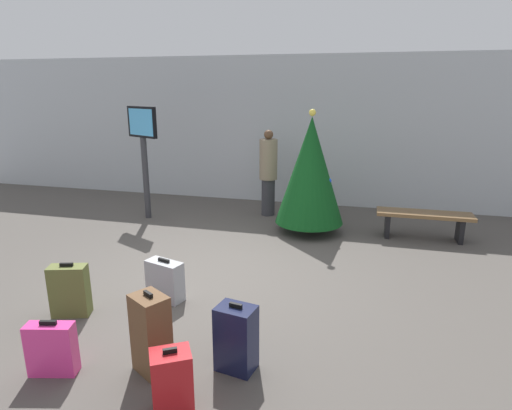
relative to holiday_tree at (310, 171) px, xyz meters
name	(u,v)px	position (x,y,z in m)	size (l,w,h in m)	color
ground_plane	(207,275)	(-1.13, -2.25, -1.14)	(16.00, 16.00, 0.00)	#514C47
back_wall	(273,131)	(-1.13, 2.07, 0.48)	(16.00, 0.20, 3.25)	#B7BCC1
holiday_tree	(310,171)	(0.00, 0.00, 0.00)	(1.23, 1.23, 2.21)	#4C3319
flight_info_kiosk	(143,143)	(-3.29, 0.08, 0.38)	(0.76, 0.41, 2.22)	#333338
waiting_bench	(424,219)	(1.98, 0.13, -0.78)	(1.59, 0.44, 0.48)	brown
traveller_0	(268,171)	(-0.97, 0.89, -0.22)	(0.37, 0.37, 1.76)	#333338
suitcase_0	(151,334)	(-0.87, -4.34, -0.76)	(0.42, 0.39, 0.80)	brown
suitcase_1	(165,280)	(-1.38, -3.02, -0.89)	(0.51, 0.33, 0.54)	#9EA0A5
suitcase_2	(70,291)	(-2.27, -3.65, -0.84)	(0.46, 0.31, 0.65)	#59602D
suitcase_3	(236,338)	(-0.12, -4.12, -0.82)	(0.40, 0.32, 0.68)	#141938
suitcase_4	(52,349)	(-1.74, -4.61, -0.89)	(0.46, 0.26, 0.54)	#E5388C
suitcase_5	(172,382)	(-0.47, -4.77, -0.87)	(0.41, 0.38, 0.58)	#B2191E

